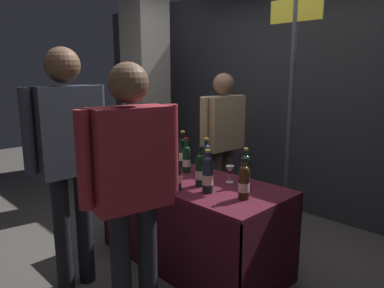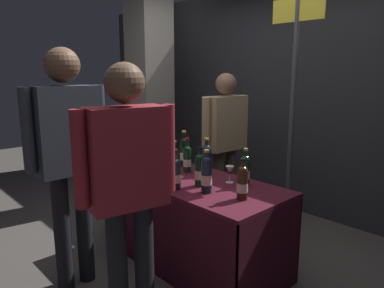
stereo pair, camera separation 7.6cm
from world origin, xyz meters
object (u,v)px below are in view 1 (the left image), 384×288
Objects in this scene: concrete_pillar at (145,57)px; tasting_table at (192,205)px; taster_foreground_right at (132,178)px; vendor_presenter at (223,134)px; display_bottle_0 at (175,164)px; booth_signpost at (291,95)px; wine_glass_near_vendor at (230,171)px; wine_glass_mid at (143,155)px; featured_wine_bottle at (244,182)px; flower_vase at (164,165)px.

concrete_pillar is 2.34m from tasting_table.
vendor_presenter is at bearing 34.85° from taster_foreground_right.
display_bottle_0 is 1.24m from booth_signpost.
taster_foreground_right is 1.81m from booth_signpost.
taster_foreground_right is at bearing -84.61° from wine_glass_near_vendor.
concrete_pillar is at bearing 148.87° from display_bottle_0.
vendor_presenter reaches higher than display_bottle_0.
wine_glass_mid is 1.32m from taster_foreground_right.
featured_wine_bottle reaches higher than wine_glass_near_vendor.
wine_glass_mid is at bearing 167.44° from flower_vase.
taster_foreground_right reaches higher than display_bottle_0.
booth_signpost is at bearing 69.22° from display_bottle_0.
wine_glass_near_vendor is at bearing 16.09° from taster_foreground_right.
flower_vase is 0.18× the size of booth_signpost.
tasting_table is 0.72m from wine_glass_mid.
booth_signpost is at bearing 1.14° from concrete_pillar.
taster_foreground_right reaches higher than featured_wine_bottle.
concrete_pillar reaches higher than wine_glass_near_vendor.
concrete_pillar is 2.25× the size of vendor_presenter.
featured_wine_bottle is 2.14× the size of wine_glass_near_vendor.
flower_vase is (-0.17, 0.03, -0.05)m from display_bottle_0.
display_bottle_0 is 2.50× the size of wine_glass_mid.
booth_signpost is (-0.02, 1.77, 0.39)m from taster_foreground_right.
flower_vase reaches higher than display_bottle_0.
flower_vase is at bearing -33.14° from concrete_pillar.
flower_vase is (-0.50, -0.27, 0.00)m from wine_glass_near_vendor.
flower_vase reaches higher than wine_glass_mid.
wine_glass_near_vendor is at bearing 10.93° from wine_glass_mid.
tasting_table is 5.47× the size of featured_wine_bottle.
booth_signpost reaches higher than vendor_presenter.
vendor_presenter is at bearing 136.85° from featured_wine_bottle.
booth_signpost is (2.08, 0.04, -0.40)m from concrete_pillar.
concrete_pillar is at bearing -88.61° from vendor_presenter.
featured_wine_bottle is 1.34m from vendor_presenter.
taster_foreground_right is at bearing -89.23° from booth_signpost.
concrete_pillar is 26.24× the size of wine_glass_near_vendor.
concrete_pillar is at bearing 157.83° from featured_wine_bottle.
concrete_pillar is 10.69× the size of display_bottle_0.
wine_glass_mid reaches higher than tasting_table.
concrete_pillar is 2.34m from wine_glass_near_vendor.
concrete_pillar is 2.16m from display_bottle_0.
wine_glass_near_vendor is 1.02× the size of wine_glass_mid.
vendor_presenter reaches higher than wine_glass_near_vendor.
flower_vase is 0.25× the size of vendor_presenter.
wine_glass_mid is 0.34× the size of flower_vase.
flower_vase is at bearing 49.41° from taster_foreground_right.
tasting_table is 4.77× the size of display_bottle_0.
wine_glass_near_vendor is at bearing 42.03° from display_bottle_0.
wine_glass_mid is (-0.58, 0.12, -0.05)m from display_bottle_0.
display_bottle_0 is 0.15× the size of booth_signpost.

